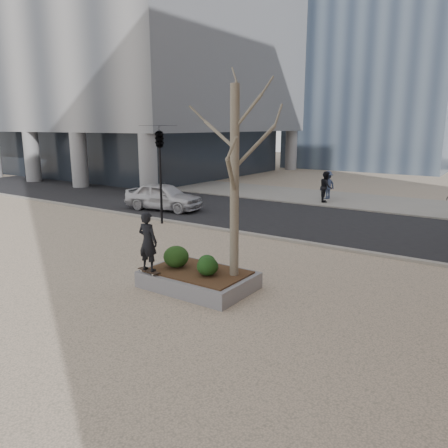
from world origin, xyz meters
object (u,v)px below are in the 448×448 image
Objects in this scene: planter at (198,280)px; skateboard at (149,272)px; police_car at (164,196)px; skateboarder at (148,241)px.

skateboard is (-1.10, -0.83, 0.26)m from planter.
planter is 3.85× the size of skateboard.
planter is at bearing 45.96° from skateboard.
skateboard is 11.76m from police_car.
skateboarder is at bearing -143.09° from planter.
skateboard is at bearing -143.09° from planter.
skateboarder reaches higher than planter.
police_car is at bearing 136.82° from planter.
police_car is (-8.69, 8.15, 0.53)m from planter.
police_car is (-7.59, 8.98, 0.26)m from skateboard.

